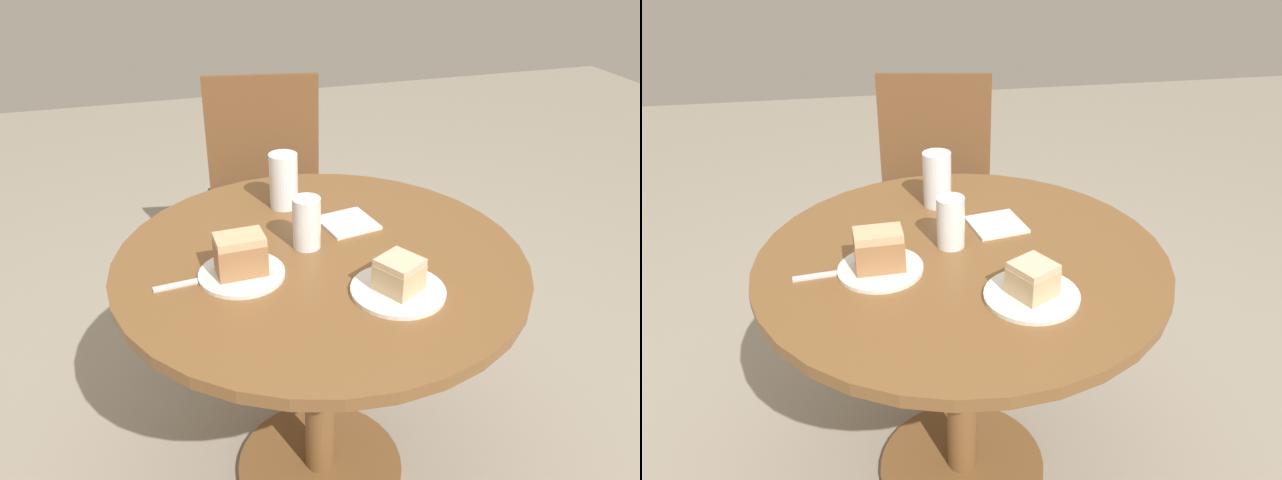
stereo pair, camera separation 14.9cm
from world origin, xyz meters
The scene contains 11 objects.
ground_plane centered at (0.00, 0.00, 0.00)m, with size 8.00×8.00×0.00m, color gray.
table centered at (0.00, 0.00, 0.58)m, with size 0.99×0.99×0.74m.
chair centered at (0.05, 0.89, 0.49)m, with size 0.53×0.53×0.92m.
plate_near centered at (-0.20, -0.04, 0.75)m, with size 0.20×0.20×0.01m.
plate_far centered at (0.12, -0.21, 0.75)m, with size 0.21×0.21×0.01m.
cake_slice_near centered at (-0.20, -0.04, 0.80)m, with size 0.11×0.08×0.09m.
cake_slice_far centered at (0.12, -0.21, 0.79)m, with size 0.12×0.12×0.07m.
glass_lemonade centered at (-0.02, 0.05, 0.80)m, with size 0.07×0.07×0.13m.
glass_water centered at (-0.02, 0.28, 0.81)m, with size 0.08×0.08×0.15m.
napkin_stack centered at (0.11, 0.13, 0.75)m, with size 0.16×0.16×0.01m.
fork centered at (-0.32, -0.04, 0.75)m, with size 0.16×0.03×0.00m.
Camera 2 is at (-0.22, -1.28, 1.51)m, focal length 35.00 mm.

